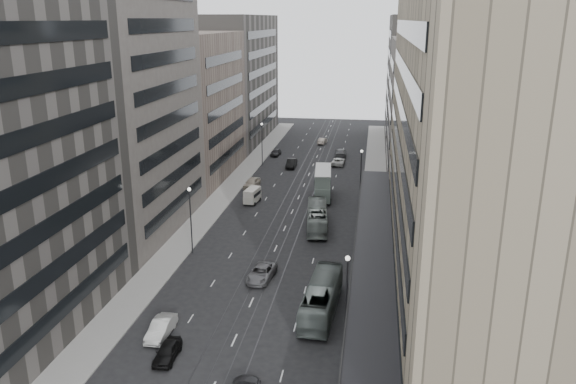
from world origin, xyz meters
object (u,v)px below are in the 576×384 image
Objects in this scene: panel_van at (252,195)px; sedan_1 at (161,328)px; bus_far at (317,217)px; double_decker at (323,183)px; bus_near at (322,297)px; sedan_2 at (261,273)px; sedan_0 at (167,351)px.

panel_van is 38.31m from sedan_1.
double_decker is (-0.50, 13.16, 1.02)m from bus_far.
bus_near is at bearing -58.65° from panel_van.
sedan_1 is 0.88× the size of sedan_2.
bus_near is 2.95× the size of panel_van.
bus_far reaches higher than sedan_2.
sedan_0 is 3.80m from sedan_1.
bus_near is at bearing -33.75° from sedan_2.
sedan_2 is (4.76, 15.89, 0.03)m from sedan_0.
sedan_0 is at bearing -99.86° from sedan_2.
sedan_2 is at bearing -37.04° from bus_near.
sedan_0 is (-8.62, -45.70, -1.87)m from double_decker.
sedan_0 is at bearing -61.47° from sedan_1.
bus_far is 2.85× the size of panel_van.
double_decker is 1.93× the size of sedan_1.
double_decker reaches higher than bus_far.
bus_near reaches higher than sedan_2.
sedan_2 is at bearing -67.65° from panel_van.
bus_far is 14.25m from panel_van.
bus_near reaches higher than bus_far.
sedan_2 is at bearing 69.33° from bus_far.
double_decker is 43.68m from sedan_1.
sedan_1 is at bearing 117.60° from sedan_0.
bus_near is 2.50× the size of sedan_1.
sedan_0 is at bearing 42.71° from bus_near.
sedan_1 reaches higher than sedan_2.
double_decker is (-3.33, 35.96, 0.97)m from bus_near.
bus_far is 31.21m from sedan_1.
panel_van is (-10.96, 9.09, -0.26)m from bus_far.
bus_near is 2.20× the size of sedan_2.
sedan_1 is at bearing 28.48° from bus_near.
double_decker reaches higher than bus_near.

